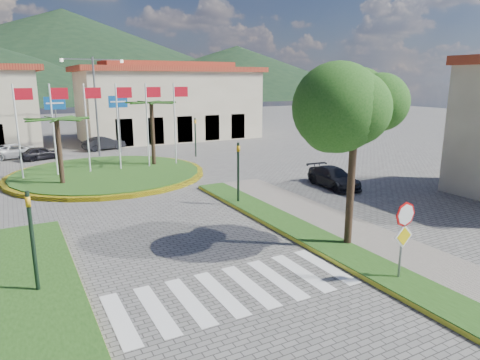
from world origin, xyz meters
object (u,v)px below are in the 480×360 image
stop_sign (404,229)px  car_dark_b (104,143)px  car_side_right (334,177)px  roundabout_island (108,173)px  car_dark_a (41,153)px  white_van (18,151)px  deciduous_tree (355,111)px

stop_sign → car_dark_b: stop_sign is taller
car_dark_b → car_side_right: car_dark_b is taller
roundabout_island → car_dark_a: bearing=111.6°
white_van → stop_sign: bearing=-170.0°
roundabout_island → white_van: (-5.03, 10.23, 0.42)m
stop_sign → deciduous_tree: (0.60, 3.04, 3.38)m
deciduous_tree → roundabout_island: bearing=107.9°
deciduous_tree → car_dark_b: (-3.50, 28.16, -4.57)m
roundabout_island → car_side_right: bearing=-40.1°
car_dark_a → car_side_right: size_ratio=0.79×
stop_sign → car_side_right: stop_sign is taller
roundabout_island → car_dark_b: 11.35m
stop_sign → white_van: size_ratio=0.62×
deciduous_tree → white_van: bearing=111.1°
car_side_right → car_dark_b: bearing=119.5°
stop_sign → white_van: 31.87m
white_van → car_side_right: (16.26, -19.68, -0.01)m
stop_sign → car_dark_b: bearing=95.3°
stop_sign → white_van: bearing=108.2°
car_dark_a → car_side_right: (14.62, -18.03, 0.04)m
car_dark_a → car_dark_b: size_ratio=0.86×
roundabout_island → car_dark_b: size_ratio=3.45×
deciduous_tree → car_dark_a: bearing=109.2°
stop_sign → white_van: (-9.92, 30.27, -1.20)m
deciduous_tree → car_dark_a: size_ratio=2.15×
deciduous_tree → white_van: 29.55m
car_dark_b → car_side_right: 22.59m
roundabout_island → deciduous_tree: bearing=-72.1°
roundabout_island → car_dark_a: (-3.39, 8.58, 0.36)m
car_side_right → deciduous_tree: bearing=-121.9°
stop_sign → white_van: stop_sign is taller
roundabout_island → car_side_right: size_ratio=3.17×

